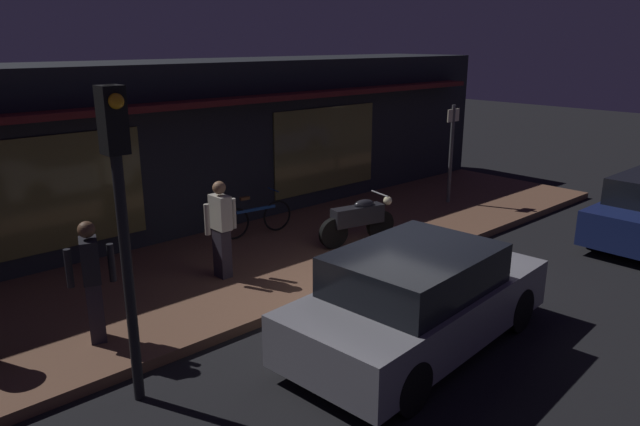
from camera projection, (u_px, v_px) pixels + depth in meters
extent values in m
plane|color=black|center=(395.00, 312.00, 9.10)|extent=(60.00, 60.00, 0.00)
cube|color=brown|center=(274.00, 257.00, 11.20)|extent=(18.00, 4.00, 0.15)
cube|color=black|center=(178.00, 144.00, 13.12)|extent=(18.00, 2.80, 3.60)
cube|color=brown|center=(54.00, 194.00, 10.12)|extent=(3.20, 0.04, 2.00)
cube|color=brown|center=(326.00, 149.00, 14.28)|extent=(3.20, 0.04, 2.00)
cube|color=#591919|center=(216.00, 102.00, 11.66)|extent=(16.20, 0.50, 0.12)
cylinder|color=black|center=(334.00, 233.00, 11.38)|extent=(0.61, 0.25, 0.60)
cylinder|color=black|center=(380.00, 225.00, 11.91)|extent=(0.61, 0.25, 0.60)
cube|color=black|center=(358.00, 215.00, 11.57)|extent=(1.13, 0.51, 0.36)
ellipsoid|color=black|center=(364.00, 204.00, 11.58)|extent=(0.48, 0.33, 0.20)
sphere|color=#F9EDB7|center=(388.00, 201.00, 11.86)|extent=(0.18, 0.18, 0.18)
cylinder|color=gray|center=(380.00, 194.00, 11.71)|extent=(0.15, 0.54, 0.03)
torus|color=black|center=(235.00, 224.00, 11.88)|extent=(0.66, 0.13, 0.66)
torus|color=black|center=(277.00, 216.00, 12.43)|extent=(0.66, 0.13, 0.66)
cube|color=#1E478C|center=(256.00, 209.00, 12.09)|extent=(0.90, 0.16, 0.06)
cube|color=brown|center=(245.00, 198.00, 11.88)|extent=(0.21, 0.11, 0.06)
cylinder|color=#1E478C|center=(273.00, 190.00, 12.22)|extent=(0.08, 0.42, 0.02)
cube|color=#28232D|center=(96.00, 311.00, 7.84)|extent=(0.28, 0.33, 0.85)
cube|color=black|center=(90.00, 260.00, 7.64)|extent=(0.33, 0.43, 0.58)
sphere|color=brown|center=(86.00, 230.00, 7.52)|extent=(0.22, 0.22, 0.22)
cylinder|color=black|center=(112.00, 263.00, 7.76)|extent=(0.11, 0.11, 0.52)
cylinder|color=black|center=(69.00, 268.00, 7.56)|extent=(0.11, 0.11, 0.52)
cube|color=#28232D|center=(222.00, 253.00, 9.97)|extent=(0.20, 0.28, 0.85)
cube|color=#B2AD9E|center=(220.00, 212.00, 9.77)|extent=(0.22, 0.38, 0.58)
sphere|color=#8C6647|center=(219.00, 188.00, 9.65)|extent=(0.22, 0.22, 0.22)
cylinder|color=#B2AD9E|center=(207.00, 219.00, 9.62)|extent=(0.09, 0.09, 0.52)
cylinder|color=#B2AD9E|center=(233.00, 213.00, 9.96)|extent=(0.09, 0.09, 0.52)
cylinder|color=#47474C|center=(451.00, 155.00, 14.37)|extent=(0.09, 0.09, 2.40)
cube|color=beige|center=(453.00, 115.00, 14.11)|extent=(0.44, 0.03, 0.30)
cylinder|color=black|center=(126.00, 254.00, 6.41)|extent=(0.12, 0.12, 3.60)
cube|color=black|center=(112.00, 120.00, 6.00)|extent=(0.24, 0.24, 0.70)
sphere|color=orange|center=(116.00, 101.00, 5.85)|extent=(0.16, 0.16, 0.16)
cylinder|color=black|center=(425.00, 280.00, 9.50)|extent=(0.66, 0.27, 0.64)
cylinder|color=black|center=(517.00, 309.00, 8.48)|extent=(0.66, 0.27, 0.64)
cylinder|color=black|center=(309.00, 340.00, 7.60)|extent=(0.66, 0.27, 0.64)
cylinder|color=black|center=(409.00, 386.00, 6.58)|extent=(0.66, 0.27, 0.64)
cube|color=slate|center=(419.00, 308.00, 7.97)|extent=(4.22, 2.07, 0.68)
cube|color=black|center=(415.00, 273.00, 7.71)|extent=(2.32, 1.77, 0.64)
cylinder|color=black|center=(595.00, 232.00, 11.84)|extent=(0.64, 0.22, 0.64)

